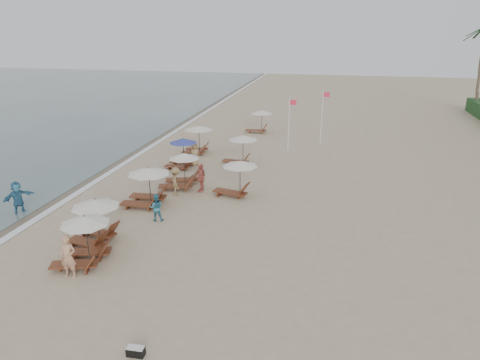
% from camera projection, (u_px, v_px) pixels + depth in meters
% --- Properties ---
extents(ground, '(160.00, 160.00, 0.00)m').
position_uv_depth(ground, '(233.00, 244.00, 21.03)').
color(ground, tan).
rests_on(ground, ground).
extents(wet_sand_band, '(3.20, 140.00, 0.01)m').
position_uv_depth(wet_sand_band, '(103.00, 166.00, 32.77)').
color(wet_sand_band, '#6B5E4C').
rests_on(wet_sand_band, ground).
extents(foam_line, '(0.50, 140.00, 0.02)m').
position_uv_depth(foam_line, '(119.00, 167.00, 32.50)').
color(foam_line, white).
rests_on(foam_line, ground).
extents(lounger_station_0, '(2.61, 2.47, 2.32)m').
position_uv_depth(lounger_station_0, '(82.00, 242.00, 18.96)').
color(lounger_station_0, brown).
rests_on(lounger_station_0, ground).
extents(lounger_station_1, '(2.67, 2.31, 2.26)m').
position_uv_depth(lounger_station_1, '(93.00, 221.00, 20.84)').
color(lounger_station_1, brown).
rests_on(lounger_station_1, ground).
extents(lounger_station_2, '(2.87, 2.46, 2.31)m').
position_uv_depth(lounger_station_2, '(145.00, 187.00, 25.30)').
color(lounger_station_2, brown).
rests_on(lounger_station_2, ground).
extents(lounger_station_3, '(2.68, 2.64, 2.33)m').
position_uv_depth(lounger_station_3, '(180.00, 173.00, 28.21)').
color(lounger_station_3, brown).
rests_on(lounger_station_3, ground).
extents(lounger_station_4, '(2.42, 2.07, 2.27)m').
position_uv_depth(lounger_station_4, '(181.00, 153.00, 32.05)').
color(lounger_station_4, brown).
rests_on(lounger_station_4, ground).
extents(lounger_station_5, '(2.60, 2.34, 2.37)m').
position_uv_depth(lounger_station_5, '(197.00, 139.00, 35.65)').
color(lounger_station_5, brown).
rests_on(lounger_station_5, ground).
extents(inland_station_0, '(2.86, 2.24, 2.22)m').
position_uv_depth(inland_station_0, '(235.00, 176.00, 26.65)').
color(inland_station_0, brown).
rests_on(inland_station_0, ground).
extents(inland_station_1, '(2.72, 2.24, 2.22)m').
position_uv_depth(inland_station_1, '(240.00, 147.00, 32.84)').
color(inland_station_1, brown).
rests_on(inland_station_1, ground).
extents(inland_station_2, '(2.76, 2.24, 2.22)m').
position_uv_depth(inland_station_2, '(259.00, 119.00, 42.66)').
color(inland_station_2, brown).
rests_on(inland_station_2, ground).
extents(beachgoer_near, '(0.73, 0.52, 1.90)m').
position_uv_depth(beachgoer_near, '(68.00, 257.00, 17.99)').
color(beachgoer_near, tan).
rests_on(beachgoer_near, ground).
extents(beachgoer_mid_a, '(0.88, 0.76, 1.53)m').
position_uv_depth(beachgoer_mid_a, '(156.00, 207.00, 23.35)').
color(beachgoer_mid_a, teal).
rests_on(beachgoer_mid_a, ground).
extents(beachgoer_mid_b, '(1.14, 1.36, 1.83)m').
position_uv_depth(beachgoer_mid_b, '(176.00, 182.00, 26.81)').
color(beachgoer_mid_b, olive).
rests_on(beachgoer_mid_b, ground).
extents(beachgoer_far_a, '(0.53, 1.11, 1.85)m').
position_uv_depth(beachgoer_far_a, '(201.00, 178.00, 27.45)').
color(beachgoer_far_a, '#B85649').
rests_on(beachgoer_far_a, ground).
extents(beachgoer_far_b, '(0.84, 1.03, 1.81)m').
position_uv_depth(beachgoer_far_b, '(195.00, 154.00, 32.66)').
color(beachgoer_far_b, tan).
rests_on(beachgoer_far_b, ground).
extents(waterline_walker, '(1.27, 1.80, 1.87)m').
position_uv_depth(waterline_walker, '(18.00, 198.00, 24.24)').
color(waterline_walker, teal).
rests_on(waterline_walker, ground).
extents(duffel_bag, '(0.58, 0.31, 0.32)m').
position_uv_depth(duffel_bag, '(136.00, 351.00, 13.87)').
color(duffel_bag, black).
rests_on(duffel_bag, ground).
extents(flag_pole_near, '(0.60, 0.08, 4.47)m').
position_uv_depth(flag_pole_near, '(289.00, 121.00, 36.30)').
color(flag_pole_near, silver).
rests_on(flag_pole_near, ground).
extents(flag_pole_far, '(0.59, 0.08, 4.84)m').
position_uv_depth(flag_pole_far, '(322.00, 115.00, 37.87)').
color(flag_pole_far, silver).
rests_on(flag_pole_far, ground).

